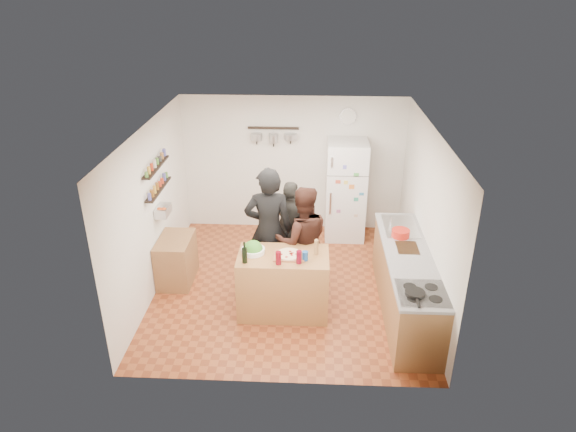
# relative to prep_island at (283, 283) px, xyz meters

# --- Properties ---
(room_shell) EXTENTS (4.20, 4.20, 4.20)m
(room_shell) POSITION_rel_prep_island_xyz_m (0.03, 1.04, 0.79)
(room_shell) COLOR brown
(room_shell) RESTS_ON ground
(prep_island) EXTENTS (1.25, 0.72, 0.91)m
(prep_island) POSITION_rel_prep_island_xyz_m (0.00, 0.00, 0.00)
(prep_island) COLOR olive
(prep_island) RESTS_ON floor
(pizza_board) EXTENTS (0.42, 0.34, 0.02)m
(pizza_board) POSITION_rel_prep_island_xyz_m (0.08, -0.02, 0.47)
(pizza_board) COLOR #945636
(pizza_board) RESTS_ON prep_island
(pizza) EXTENTS (0.34, 0.34, 0.02)m
(pizza) POSITION_rel_prep_island_xyz_m (0.08, -0.02, 0.48)
(pizza) COLOR beige
(pizza) RESTS_ON pizza_board
(salad_bowl) EXTENTS (0.33, 0.33, 0.07)m
(salad_bowl) POSITION_rel_prep_island_xyz_m (-0.42, 0.05, 0.49)
(salad_bowl) COLOR white
(salad_bowl) RESTS_ON prep_island
(wine_bottle) EXTENTS (0.07, 0.07, 0.22)m
(wine_bottle) POSITION_rel_prep_island_xyz_m (-0.50, -0.22, 0.56)
(wine_bottle) COLOR black
(wine_bottle) RESTS_ON prep_island
(wine_glass_near) EXTENTS (0.08, 0.08, 0.18)m
(wine_glass_near) POSITION_rel_prep_island_xyz_m (-0.05, -0.24, 0.55)
(wine_glass_near) COLOR #5E0812
(wine_glass_near) RESTS_ON prep_island
(wine_glass_far) EXTENTS (0.07, 0.07, 0.18)m
(wine_glass_far) POSITION_rel_prep_island_xyz_m (0.22, -0.20, 0.55)
(wine_glass_far) COLOR #590717
(wine_glass_far) RESTS_ON prep_island
(pepper_mill) EXTENTS (0.06, 0.06, 0.19)m
(pepper_mill) POSITION_rel_prep_island_xyz_m (0.45, 0.05, 0.55)
(pepper_mill) COLOR olive
(pepper_mill) RESTS_ON prep_island
(salt_canister) EXTENTS (0.08, 0.08, 0.13)m
(salt_canister) POSITION_rel_prep_island_xyz_m (0.30, -0.12, 0.52)
(salt_canister) COLOR navy
(salt_canister) RESTS_ON prep_island
(person_left) EXTENTS (0.74, 0.52, 1.95)m
(person_left) POSITION_rel_prep_island_xyz_m (-0.25, 0.61, 0.52)
(person_left) COLOR black
(person_left) RESTS_ON floor
(person_center) EXTENTS (0.92, 0.77, 1.70)m
(person_center) POSITION_rel_prep_island_xyz_m (0.25, 0.54, 0.39)
(person_center) COLOR black
(person_center) RESTS_ON floor
(person_back) EXTENTS (0.99, 0.61, 1.58)m
(person_back) POSITION_rel_prep_island_xyz_m (0.06, 1.01, 0.34)
(person_back) COLOR #292724
(person_back) RESTS_ON floor
(counter_run) EXTENTS (0.63, 2.63, 0.90)m
(counter_run) POSITION_rel_prep_island_xyz_m (1.73, 0.10, -0.01)
(counter_run) COLOR #9E7042
(counter_run) RESTS_ON floor
(stove_top) EXTENTS (0.60, 0.62, 0.02)m
(stove_top) POSITION_rel_prep_island_xyz_m (1.73, -0.85, 0.46)
(stove_top) COLOR white
(stove_top) RESTS_ON counter_run
(skillet) EXTENTS (0.24, 0.24, 0.05)m
(skillet) POSITION_rel_prep_island_xyz_m (1.63, -0.89, 0.49)
(skillet) COLOR black
(skillet) RESTS_ON stove_top
(sink) EXTENTS (0.50, 0.80, 0.03)m
(sink) POSITION_rel_prep_island_xyz_m (1.73, 0.95, 0.46)
(sink) COLOR silver
(sink) RESTS_ON counter_run
(cutting_board) EXTENTS (0.30, 0.40, 0.02)m
(cutting_board) POSITION_rel_prep_island_xyz_m (1.73, 0.28, 0.46)
(cutting_board) COLOR #966236
(cutting_board) RESTS_ON counter_run
(red_bowl) EXTENTS (0.26, 0.26, 0.11)m
(red_bowl) POSITION_rel_prep_island_xyz_m (1.68, 0.62, 0.52)
(red_bowl) COLOR red
(red_bowl) RESTS_ON counter_run
(fridge) EXTENTS (0.70, 0.68, 1.80)m
(fridge) POSITION_rel_prep_island_xyz_m (0.98, 2.40, 0.45)
(fridge) COLOR white
(fridge) RESTS_ON floor
(wall_clock) EXTENTS (0.30, 0.03, 0.30)m
(wall_clock) POSITION_rel_prep_island_xyz_m (0.98, 2.73, 1.69)
(wall_clock) COLOR silver
(wall_clock) RESTS_ON back_wall
(spice_shelf_lower) EXTENTS (0.12, 1.00, 0.02)m
(spice_shelf_lower) POSITION_rel_prep_island_xyz_m (-1.90, 0.85, 1.04)
(spice_shelf_lower) COLOR black
(spice_shelf_lower) RESTS_ON left_wall
(spice_shelf_upper) EXTENTS (0.12, 1.00, 0.02)m
(spice_shelf_upper) POSITION_rel_prep_island_xyz_m (-1.90, 0.85, 1.40)
(spice_shelf_upper) COLOR black
(spice_shelf_upper) RESTS_ON left_wall
(produce_basket) EXTENTS (0.18, 0.35, 0.14)m
(produce_basket) POSITION_rel_prep_island_xyz_m (-1.87, 0.85, 0.69)
(produce_basket) COLOR silver
(produce_basket) RESTS_ON left_wall
(side_table) EXTENTS (0.50, 0.80, 0.73)m
(side_table) POSITION_rel_prep_island_xyz_m (-1.71, 0.73, -0.09)
(side_table) COLOR olive
(side_table) RESTS_ON floor
(pot_rack) EXTENTS (0.90, 0.04, 0.04)m
(pot_rack) POSITION_rel_prep_island_xyz_m (-0.32, 2.65, 1.49)
(pot_rack) COLOR black
(pot_rack) RESTS_ON back_wall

